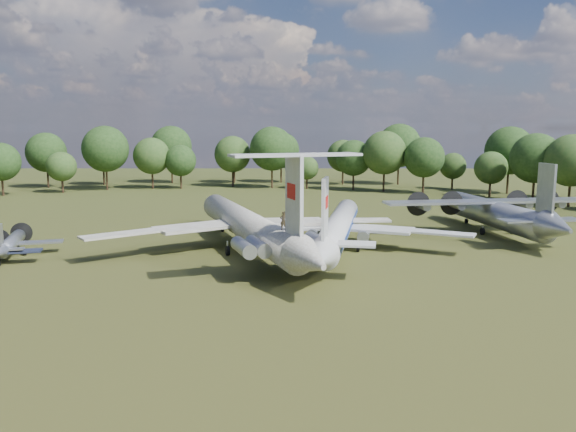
# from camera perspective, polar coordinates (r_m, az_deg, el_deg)

# --- Properties ---
(ground) EXTENTS (300.00, 300.00, 0.00)m
(ground) POSITION_cam_1_polar(r_m,az_deg,el_deg) (71.99, -8.61, -3.64)
(ground) COLOR #253B13
(ground) RESTS_ON ground
(il62_airliner) EXTENTS (55.59, 62.93, 5.14)m
(il62_airliner) POSITION_cam_1_polar(r_m,az_deg,el_deg) (71.83, -4.21, -1.50)
(il62_airliner) COLOR #B3B3AF
(il62_airliner) RESTS_ON ground
(tu104_jet) EXTENTS (41.06, 50.20, 4.50)m
(tu104_jet) POSITION_cam_1_polar(r_m,az_deg,el_deg) (72.54, 5.10, -1.66)
(tu104_jet) COLOR silver
(tu104_jet) RESTS_ON ground
(an12_transport) EXTENTS (38.11, 41.38, 4.85)m
(an12_transport) POSITION_cam_1_polar(r_m,az_deg,el_deg) (88.79, 20.25, -0.12)
(an12_transport) COLOR #AAACB2
(an12_transport) RESTS_ON ground
(small_prop_northwest) EXTENTS (15.85, 18.80, 2.37)m
(small_prop_northwest) POSITION_cam_1_polar(r_m,az_deg,el_deg) (76.92, -26.30, -2.76)
(small_prop_northwest) COLOR #A8AAB0
(small_prop_northwest) RESTS_ON ground
(person_on_il62) EXTENTS (0.81, 0.65, 1.93)m
(person_on_il62) POSITION_cam_1_polar(r_m,az_deg,el_deg) (57.65, -0.48, -0.48)
(person_on_il62) COLOR olive
(person_on_il62) RESTS_ON il62_airliner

